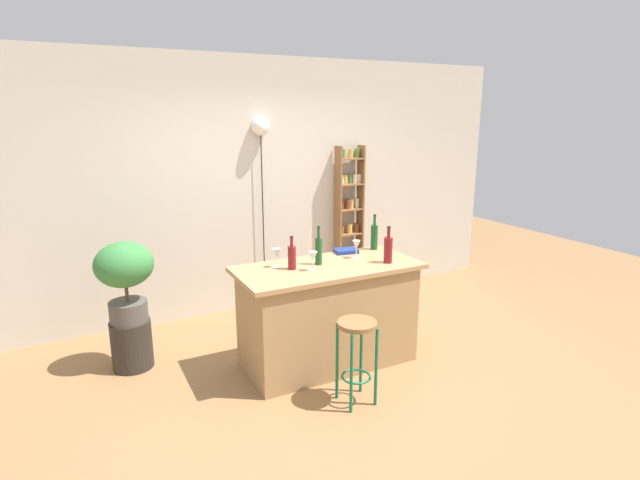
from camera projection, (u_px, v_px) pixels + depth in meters
ground at (344, 376)px, 4.31m from camera, size 12.00×12.00×0.00m
back_wall at (259, 186)px, 5.65m from camera, size 6.40×0.10×2.80m
kitchen_counter at (328, 314)px, 4.45m from camera, size 1.60×0.74×0.91m
bar_stool at (357, 344)px, 3.82m from camera, size 0.30×0.30×0.67m
spice_shelf at (349, 221)px, 6.12m from camera, size 0.33×0.16×1.83m
plant_stool at (132, 344)px, 4.42m from camera, size 0.35×0.35×0.44m
potted_plant at (125, 273)px, 4.26m from camera, size 0.49×0.44×0.71m
bottle_vinegar at (388, 249)px, 4.40m from camera, size 0.08×0.08×0.33m
bottle_spirits_clear at (374, 236)px, 4.83m from camera, size 0.07×0.07×0.34m
bottle_wine_red at (292, 257)px, 4.21m from camera, size 0.07×0.07×0.29m
bottle_sauce_amber at (319, 250)px, 4.34m from camera, size 0.06×0.06×0.34m
wine_glass_left at (277, 254)px, 4.27m from camera, size 0.07×0.07×0.16m
wine_glass_center at (356, 245)px, 4.54m from camera, size 0.07×0.07×0.16m
wine_glass_right at (313, 257)px, 4.17m from camera, size 0.07×0.07×0.16m
cookbook at (346, 251)px, 4.74m from camera, size 0.23×0.18×0.03m
pendant_globe_light at (261, 130)px, 5.40m from camera, size 0.20×0.20×2.16m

